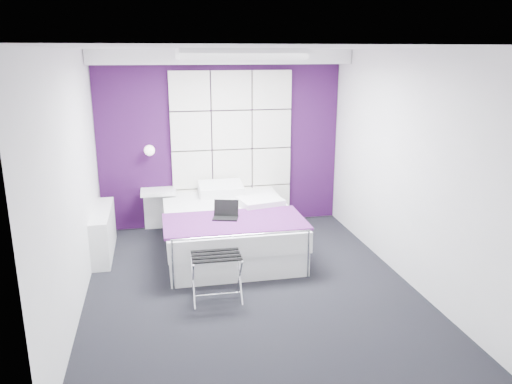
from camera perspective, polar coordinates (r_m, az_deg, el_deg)
floor at (r=5.78m, az=-0.74°, el=-10.58°), size 4.40×4.40×0.00m
ceiling at (r=5.18m, az=-0.84°, el=16.16°), size 4.40×4.40×0.00m
wall_back at (r=7.46m, az=-4.00°, el=5.94°), size 3.60×0.00×3.60m
wall_left at (r=5.31m, az=-20.24°, el=1.01°), size 0.00×4.40×4.40m
wall_right at (r=5.93m, az=16.57°, el=2.79°), size 0.00×4.40×4.40m
accent_wall at (r=7.45m, az=-3.99°, el=5.92°), size 3.58×0.02×2.58m
soffit at (r=7.11m, az=-3.90°, el=15.18°), size 3.58×0.50×0.20m
headboard at (r=7.45m, az=-2.77°, el=4.92°), size 1.80×0.08×2.30m
skylight at (r=5.77m, az=-2.00°, el=15.61°), size 1.36×0.86×0.12m
wall_lamp at (r=7.27m, az=-12.09°, el=4.73°), size 0.15×0.15×0.15m
radiator at (r=6.81m, az=-17.04°, el=-4.39°), size 0.22×1.20×0.60m
bed at (r=6.65m, az=-3.17°, el=-4.11°), size 1.72×2.07×0.73m
nightstand at (r=7.37m, az=-11.11°, el=0.07°), size 0.50×0.39×0.06m
luggage_rack at (r=5.38m, az=-4.53°, el=-9.68°), size 0.52×0.38×0.51m
laptop at (r=6.17m, az=-3.56°, el=-2.48°), size 0.30×0.22×0.22m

